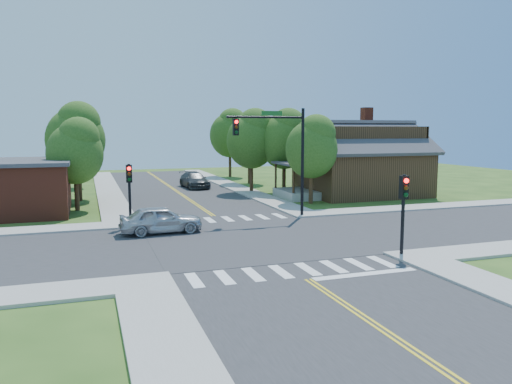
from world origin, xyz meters
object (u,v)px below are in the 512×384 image
object	(u,v)px
signal_mast_ne	(279,145)
house_ne	(361,158)
signal_pole_nw	(129,183)
car_silver	(161,220)
signal_pole_se	(404,200)
car_dgrey	(194,181)

from	to	relation	value
signal_mast_ne	house_ne	xyz separation A→B (m)	(11.19, 8.65, -1.52)
house_ne	signal_pole_nw	bearing A→B (deg)	-157.31
car_silver	signal_pole_nw	bearing A→B (deg)	28.50
car_silver	signal_mast_ne	bearing A→B (deg)	-75.37
signal_pole_se	car_silver	bearing A→B (deg)	138.05
house_ne	signal_pole_se	bearing A→B (deg)	-115.58
signal_pole_se	signal_mast_ne	bearing A→B (deg)	98.56
signal_pole_se	house_ne	distance (m)	22.03
car_silver	car_dgrey	distance (m)	21.94
signal_pole_nw	car_dgrey	bearing A→B (deg)	67.28
signal_mast_ne	signal_pole_nw	bearing A→B (deg)	-179.93
signal_mast_ne	car_dgrey	distance (m)	19.07
signal_pole_se	car_dgrey	distance (m)	30.02
house_ne	car_dgrey	xyz separation A→B (m)	(-12.94, 9.90, -2.56)
signal_mast_ne	signal_pole_nw	size ratio (longest dim) A/B	1.89
signal_pole_se	car_silver	world-z (taller)	signal_pole_se
car_silver	signal_pole_se	bearing A→B (deg)	-134.36
signal_mast_ne	house_ne	bearing A→B (deg)	37.68
signal_pole_se	car_dgrey	xyz separation A→B (m)	(-3.43, 29.76, -1.90)
signal_pole_nw	car_silver	world-z (taller)	signal_pole_nw
signal_pole_se	car_dgrey	world-z (taller)	signal_pole_se
signal_mast_ne	house_ne	world-z (taller)	signal_mast_ne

